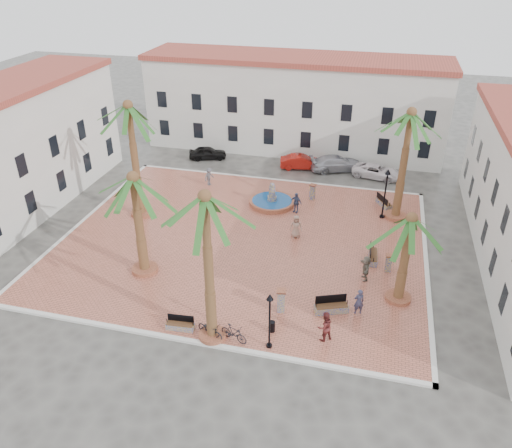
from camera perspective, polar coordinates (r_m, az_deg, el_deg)
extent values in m
plane|color=#56544F|center=(36.89, -1.51, -1.97)|extent=(120.00, 120.00, 0.00)
cube|color=#BC644D|center=(36.85, -1.51, -1.87)|extent=(26.00, 22.00, 0.15)
cube|color=silver|center=(46.29, 2.16, 5.06)|extent=(26.30, 0.30, 0.16)
cube|color=silver|center=(28.54, -7.60, -13.12)|extent=(26.30, 0.30, 0.16)
cube|color=silver|center=(36.07, 18.87, -4.42)|extent=(0.30, 22.30, 0.16)
cube|color=silver|center=(41.85, -18.92, 0.53)|extent=(0.30, 22.30, 0.16)
cube|color=silver|center=(53.05, 4.39, 13.34)|extent=(30.00, 7.00, 9.00)
cube|color=#AA4336|center=(51.92, 4.60, 18.37)|extent=(30.40, 7.40, 0.50)
cube|color=black|center=(54.32, -10.39, 10.79)|extent=(1.00, 0.12, 1.60)
cube|color=black|center=(52.92, -6.61, 10.57)|extent=(1.00, 0.12, 1.60)
cube|color=black|center=(51.77, -2.65, 10.30)|extent=(1.00, 0.12, 1.60)
cube|color=black|center=(50.86, 1.46, 9.96)|extent=(1.00, 0.12, 1.60)
cube|color=black|center=(50.22, 5.69, 9.56)|extent=(1.00, 0.12, 1.60)
cube|color=black|center=(49.85, 10.00, 9.10)|extent=(1.00, 0.12, 1.60)
cube|color=black|center=(49.76, 14.34, 8.58)|extent=(1.00, 0.12, 1.60)
cube|color=black|center=(49.95, 18.65, 8.02)|extent=(1.00, 0.12, 1.60)
cube|color=black|center=(53.45, -10.69, 13.83)|extent=(1.00, 0.12, 1.60)
cube|color=black|center=(52.03, -6.81, 13.70)|extent=(1.00, 0.12, 1.60)
cube|color=black|center=(50.85, -2.73, 13.49)|extent=(1.00, 0.12, 1.60)
cube|color=black|center=(49.93, 1.51, 13.20)|extent=(1.00, 0.12, 1.60)
cube|color=black|center=(49.27, 5.87, 12.84)|extent=(1.00, 0.12, 1.60)
cube|color=black|center=(48.90, 10.31, 12.39)|extent=(1.00, 0.12, 1.60)
cube|color=black|center=(48.81, 14.78, 11.86)|extent=(1.00, 0.12, 1.60)
cube|color=black|center=(49.01, 19.22, 11.27)|extent=(1.00, 0.12, 1.60)
cube|color=black|center=(30.85, 26.49, -7.72)|extent=(0.12, 1.00, 1.60)
cube|color=black|center=(33.87, 25.51, -4.00)|extent=(0.12, 1.00, 1.60)
cube|color=black|center=(37.01, 24.70, -0.90)|extent=(0.12, 1.00, 1.60)
cube|color=black|center=(40.25, 24.03, 1.71)|extent=(0.12, 1.00, 1.60)
cube|color=black|center=(43.57, 23.45, 3.93)|extent=(0.12, 1.00, 1.60)
cube|color=black|center=(46.94, 22.95, 5.83)|extent=(0.12, 1.00, 1.60)
cube|color=black|center=(32.45, 26.64, 0.43)|extent=(0.12, 1.00, 1.60)
cube|color=black|center=(35.72, 25.70, 3.26)|extent=(0.12, 1.00, 1.60)
cube|color=black|center=(39.07, 24.92, 5.60)|extent=(0.12, 1.00, 1.60)
cube|color=black|center=(42.48, 24.25, 7.57)|extent=(0.12, 1.00, 1.60)
cube|color=black|center=(45.93, 23.68, 9.24)|extent=(0.12, 1.00, 1.60)
cube|color=silver|center=(43.47, -26.69, 6.84)|extent=(6.00, 24.00, 9.50)
cube|color=black|center=(41.21, -24.37, 2.27)|extent=(0.12, 1.00, 1.60)
cube|color=black|center=(44.04, -21.38, 4.63)|extent=(0.12, 1.00, 1.60)
cube|color=black|center=(47.04, -18.75, 6.68)|extent=(0.12, 1.00, 1.60)
cube|color=black|center=(50.18, -16.43, 8.47)|extent=(0.12, 1.00, 1.60)
cube|color=black|center=(40.05, -25.25, 6.08)|extent=(0.12, 1.00, 1.60)
cube|color=black|center=(42.96, -22.11, 8.25)|extent=(0.12, 1.00, 1.60)
cube|color=black|center=(46.03, -19.36, 10.11)|extent=(0.12, 1.00, 1.60)
cube|color=black|center=(49.24, -16.92, 11.72)|extent=(0.12, 1.00, 1.60)
cylinder|color=#A8573B|center=(41.69, 1.83, 2.52)|extent=(3.78, 3.78, 0.36)
cylinder|color=#194C8C|center=(41.62, 1.84, 2.72)|extent=(3.33, 3.33, 0.05)
cylinder|color=slate|center=(41.61, 1.84, 2.74)|extent=(0.81, 0.81, 0.72)
cylinder|color=slate|center=(41.29, 1.85, 3.63)|extent=(0.54, 0.54, 1.08)
sphere|color=slate|center=(41.00, 1.87, 4.48)|extent=(0.40, 0.40, 0.40)
cylinder|color=#A8573B|center=(41.13, -12.93, 1.24)|extent=(1.69, 1.69, 0.25)
cylinder|color=brown|center=(39.26, -13.66, 6.99)|extent=(0.55, 0.55, 8.69)
sphere|color=brown|center=(37.86, -14.45, 13.05)|extent=(0.74, 0.74, 0.74)
cylinder|color=#A8573B|center=(34.20, -12.58, -5.02)|extent=(1.73, 1.73, 0.26)
cylinder|color=brown|center=(32.43, -13.23, -0.06)|extent=(0.56, 0.56, 6.56)
sphere|color=brown|center=(30.98, -13.92, 5.22)|extent=(0.76, 0.76, 0.76)
cylinder|color=#A8573B|center=(28.50, -5.00, -12.50)|extent=(1.54, 1.54, 0.23)
cylinder|color=brown|center=(25.78, -5.42, -5.29)|extent=(0.50, 0.50, 8.50)
sphere|color=brown|center=(23.62, -5.91, 3.19)|extent=(0.67, 0.67, 0.67)
cylinder|color=#A8573B|center=(32.15, 15.91, -8.07)|extent=(1.57, 1.57, 0.24)
cylinder|color=brown|center=(30.55, 16.64, -3.83)|extent=(0.51, 0.51, 5.46)
sphere|color=brown|center=(29.19, 17.40, 0.65)|extent=(0.69, 0.69, 0.69)
cylinder|color=#A8573B|center=(41.23, 15.64, 0.93)|extent=(1.70, 1.70, 0.25)
cylinder|color=brown|center=(39.43, 16.47, 6.39)|extent=(0.55, 0.55, 8.30)
sphere|color=brown|center=(38.07, 17.37, 12.12)|extent=(0.74, 0.74, 0.74)
cube|color=slate|center=(29.12, -8.64, -11.51)|extent=(1.65, 0.63, 0.36)
cube|color=#56351E|center=(28.99, -8.67, -11.20)|extent=(1.56, 0.58, 0.05)
cube|color=black|center=(28.98, -8.60, -10.59)|extent=(1.52, 0.18, 0.45)
cylinder|color=black|center=(29.13, -10.15, -10.84)|extent=(0.05, 0.05, 0.27)
cylinder|color=black|center=(28.73, -7.21, -11.24)|extent=(0.05, 0.05, 0.27)
cube|color=slate|center=(30.26, 8.60, -9.56)|extent=(2.08, 1.31, 0.44)
cube|color=#56351E|center=(30.10, 8.63, -9.19)|extent=(1.96, 1.21, 0.07)
cube|color=black|center=(30.10, 8.55, -8.45)|extent=(1.77, 0.75, 0.55)
cylinder|color=black|center=(29.80, 6.88, -9.17)|extent=(0.05, 0.05, 0.33)
cylinder|color=black|center=(30.27, 10.39, -8.80)|extent=(0.05, 0.05, 0.33)
cube|color=slate|center=(35.33, 13.22, -3.73)|extent=(0.66, 1.91, 0.42)
cube|color=#56351E|center=(35.20, 13.26, -3.40)|extent=(0.61, 1.80, 0.06)
cube|color=black|center=(35.03, 12.94, -2.98)|extent=(0.14, 1.78, 0.52)
cylinder|color=black|center=(34.38, 13.28, -4.02)|extent=(0.05, 0.05, 0.31)
cylinder|color=black|center=(35.89, 13.28, -2.47)|extent=(0.05, 0.05, 0.31)
cube|color=slate|center=(42.69, 14.39, 2.26)|extent=(1.41, 1.84, 0.40)
cube|color=#56351E|center=(42.59, 14.43, 2.53)|extent=(1.31, 1.73, 0.06)
cube|color=black|center=(42.36, 14.22, 2.82)|extent=(0.92, 1.49, 0.50)
cylinder|color=black|center=(41.89, 15.02, 2.16)|extent=(0.05, 0.05, 0.30)
cylinder|color=black|center=(43.19, 13.90, 3.18)|extent=(0.05, 0.05, 0.30)
cylinder|color=black|center=(27.85, 1.51, -13.71)|extent=(0.32, 0.32, 0.14)
cylinder|color=black|center=(26.78, 1.56, -11.21)|extent=(0.11, 0.11, 3.17)
cone|color=black|center=(25.68, 1.61, -8.31)|extent=(0.39, 0.39, 0.35)
sphere|color=beige|center=(25.76, 1.60, -8.54)|extent=(0.21, 0.21, 0.21)
cylinder|color=black|center=(40.92, 14.18, 0.85)|extent=(0.37, 0.37, 0.16)
cylinder|color=black|center=(40.09, 14.50, 3.19)|extent=(0.12, 0.12, 3.69)
cone|color=black|center=(39.27, 14.87, 5.80)|extent=(0.45, 0.45, 0.41)
sphere|color=beige|center=(39.33, 14.84, 5.59)|extent=(0.25, 0.25, 0.25)
cube|color=slate|center=(29.72, 2.89, -8.83)|extent=(0.51, 0.51, 1.43)
cube|color=#A8573B|center=(29.25, 2.92, -7.65)|extent=(0.64, 0.64, 0.11)
cube|color=slate|center=(42.55, 6.47, 3.61)|extent=(0.47, 0.47, 1.27)
cube|color=#A8573B|center=(42.25, 6.52, 4.44)|extent=(0.59, 0.59, 0.10)
cube|color=slate|center=(34.21, 14.90, -4.40)|extent=(0.41, 0.41, 1.20)
cube|color=#A8573B|center=(33.87, 15.04, -3.49)|extent=(0.51, 0.51, 0.09)
cylinder|color=black|center=(28.59, 1.85, -11.63)|extent=(0.34, 0.34, 0.67)
imported|color=#343550|center=(30.04, 11.67, -8.69)|extent=(0.73, 0.61, 1.71)
imported|color=black|center=(28.30, -5.26, -11.93)|extent=(1.86, 1.25, 0.92)
imported|color=#591E1E|center=(27.94, 7.85, -11.52)|extent=(1.13, 1.10, 1.84)
imported|color=black|center=(27.93, -2.55, -12.35)|extent=(1.76, 1.03, 1.02)
imported|color=#9D7765|center=(36.77, 4.60, -0.30)|extent=(0.96, 0.73, 1.77)
imported|color=#384466|center=(40.25, 4.59, 2.46)|extent=(1.09, 0.74, 1.71)
imported|color=#515055|center=(44.98, -5.37, 5.43)|extent=(0.99, 1.22, 1.65)
imported|color=#665F52|center=(32.95, 12.44, -4.94)|extent=(0.83, 1.67, 1.72)
imported|color=black|center=(51.20, -5.54, 8.10)|extent=(4.03, 2.61, 1.28)
imported|color=#AC180F|center=(48.86, 5.21, 7.08)|extent=(4.30, 2.22, 1.35)
imported|color=#B2B2BC|center=(48.82, 9.17, 6.87)|extent=(5.45, 3.95, 1.47)
imported|color=white|center=(48.06, 13.61, 5.88)|extent=(4.74, 2.80, 1.24)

